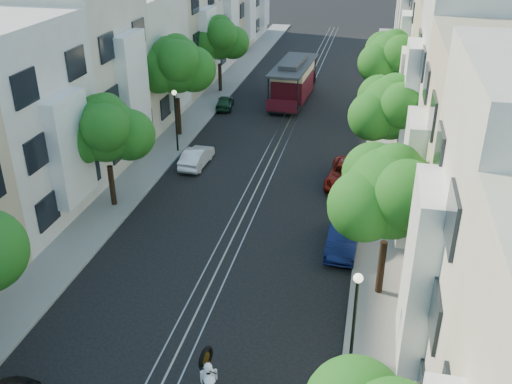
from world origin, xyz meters
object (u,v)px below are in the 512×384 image
Objects in this scene: parked_car_w_far at (225,102)px; parked_car_w_mid at (197,157)px; tree_e_b at (391,195)px; tree_w_c at (176,66)px; sportbike_rider at (209,383)px; lamp_west at (175,112)px; tree_w_d at (220,39)px; tree_e_d at (393,59)px; tree_w_b at (106,131)px; parked_car_e_far at (346,174)px; parked_car_e_mid at (344,236)px; cable_car at (293,79)px; lamp_east at (355,310)px; tree_e_c at (392,110)px.

parked_car_w_mid is at bearing 88.11° from parked_car_w_far.
tree_e_b is at bearing 111.75° from parked_car_w_far.
tree_e_b is at bearing -48.01° from tree_w_c.
sportbike_rider is at bearing -126.19° from tree_e_b.
lamp_west is 1.15× the size of parked_car_w_mid.
tree_w_c reaches higher than tree_w_d.
tree_e_b is 0.98× the size of tree_e_d.
tree_e_b reaches higher than tree_w_b.
parked_car_e_far is at bearing 177.63° from parked_car_w_mid.
tree_e_d is 1.51× the size of parked_car_e_far.
parked_car_w_far is at bearing -81.99° from parked_car_w_mid.
tree_e_b is 1.85× the size of parked_car_w_mid.
tree_w_d is 14.11m from lamp_west.
parked_car_w_mid is (-9.84, 7.86, -0.07)m from parked_car_e_mid.
lamp_west is at bearing -74.25° from tree_w_c.
sportbike_rider is 0.68× the size of parked_car_w_far.
cable_car is (-7.76, 25.54, -2.82)m from tree_e_b.
tree_w_d reaches higher than sportbike_rider.
tree_e_b is at bearing 30.27° from sportbike_rider.
tree_w_b is 1.74× the size of parked_car_w_mid.
tree_w_b reaches higher than parked_car_w_mid.
sportbike_rider is at bearing -151.80° from lamp_east.
lamp_west is 1.04× the size of parked_car_e_mid.
tree_e_c is 0.95× the size of tree_e_d.
tree_e_c is at bearing 50.14° from sportbike_rider.
lamp_west is at bearing 88.38° from sportbike_rider.
tree_e_c reaches higher than tree_w_b.
tree_w_d is 1.62× the size of parked_car_e_mid.
tree_w_c reaches higher than lamp_east.
tree_w_c reaches higher than tree_e_b.
parked_car_e_far is at bearing -167.24° from tree_e_c.
tree_e_d is at bearing 90.00° from tree_e_c.
parked_car_w_far is (-5.10, -2.96, -1.39)m from cable_car.
tree_e_c is at bearing -90.00° from tree_e_d.
sportbike_rider is at bearing -106.13° from parked_car_e_mid.
lamp_west is 15.37m from parked_car_e_mid.
tree_e_b is at bearing -90.00° from tree_e_d.
tree_e_c is 13.82m from lamp_west.
parked_car_w_mid is at bearing -179.67° from parked_car_e_far.
lamp_east is 0.92× the size of parked_car_e_far.
tree_e_c reaches higher than sportbike_rider.
tree_w_c is at bearing 160.39° from parked_car_e_far.
tree_w_b is 13.23m from parked_car_e_mid.
sportbike_rider is at bearing -68.84° from tree_w_c.
tree_w_c is 2.28× the size of parked_car_w_far.
tree_e_c reaches higher than lamp_east.
tree_w_c reaches higher than tree_e_d.
tree_e_b is at bearing -73.44° from parked_car_e_far.
tree_e_b reaches higher than parked_car_w_far.
tree_e_d is 1.65× the size of lamp_west.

